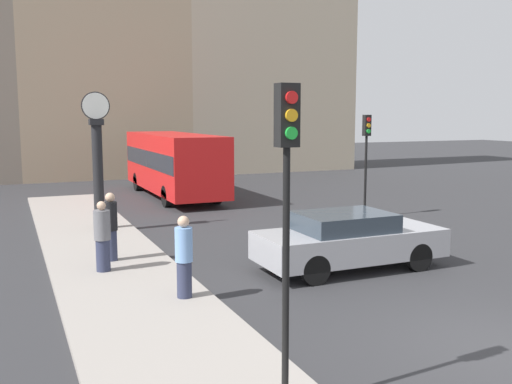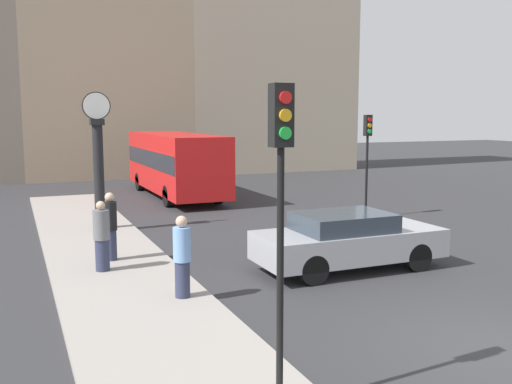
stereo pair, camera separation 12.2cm
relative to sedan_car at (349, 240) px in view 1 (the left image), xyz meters
name	(u,v)px [view 1 (the left image)]	position (x,y,z in m)	size (l,w,h in m)	color
ground_plane	(508,350)	(-0.30, -5.19, -0.74)	(120.00, 120.00, 0.00)	#2D2D30
sidewalk_corner	(101,251)	(-5.32, 4.17, -0.68)	(2.98, 22.72, 0.11)	gray
building_row	(148,45)	(0.90, 24.59, 7.39)	(30.09, 5.00, 19.35)	gray
sedan_car	(349,240)	(0.00, 0.00, 0.00)	(4.65, 1.85, 1.42)	#9E9EA3
bus_distant	(173,161)	(-0.52, 14.00, 0.92)	(2.47, 9.14, 2.91)	red
traffic_light_near	(287,180)	(-4.48, -5.47, 2.25)	(0.26, 0.24, 4.04)	black
traffic_light_far	(366,145)	(4.43, 5.76, 1.97)	(0.26, 0.24, 3.78)	black
street_clock	(98,163)	(-4.92, 7.08, 1.52)	(0.89, 0.42, 4.39)	black
pedestrian_black_jacket	(111,226)	(-5.26, 2.78, 0.26)	(0.33, 0.33, 1.74)	#2D334C
pedestrian_grey_jacket	(102,237)	(-5.62, 1.85, 0.20)	(0.39, 0.39, 1.67)	#2D334C
pedestrian_blue_stripe	(184,257)	(-4.42, -0.82, 0.21)	(0.36, 0.36, 1.67)	#2D334C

